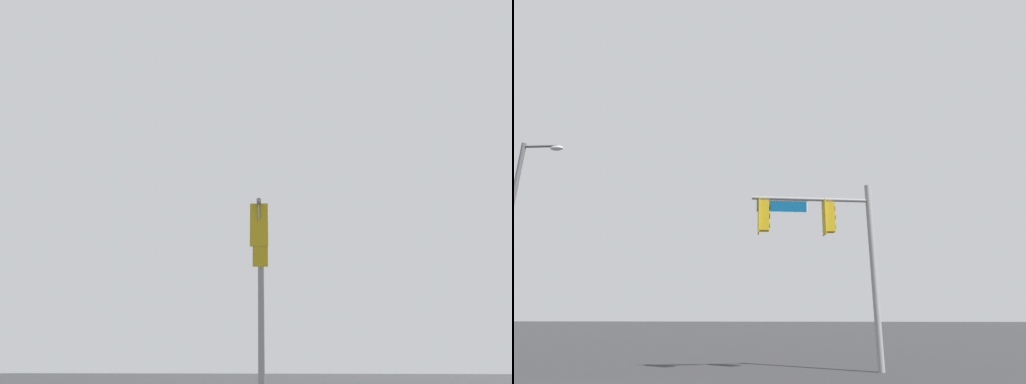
# 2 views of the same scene
# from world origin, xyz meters

# --- Properties ---
(signal_pole_near) EXTENTS (4.38, 1.32, 6.50)m
(signal_pole_near) POSITION_xyz_m (-6.11, -6.93, 4.44)
(signal_pole_near) COLOR gray
(signal_pole_near) RESTS_ON ground_plane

